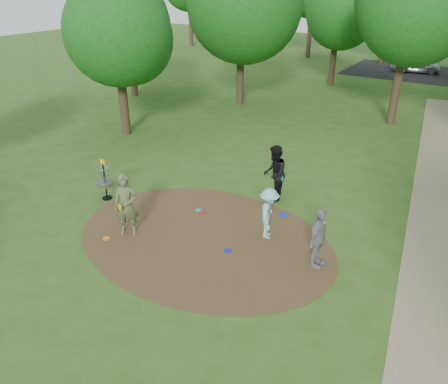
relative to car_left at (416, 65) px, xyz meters
The scene contains 15 objects.
ground 30.02m from the car_left, 90.54° to the right, with size 100.00×100.00×0.00m, color #2D5119.
dirt_clearing 30.02m from the car_left, 90.54° to the right, with size 8.40×8.40×0.02m, color #47301C.
footpath 28.70m from the car_left, 77.49° to the right, with size 2.00×40.00×0.01m, color #8C7A5B.
parking_lot 1.83m from the car_left, ahead, with size 14.00×8.00×0.01m, color black.
player_observer_with_disc 31.14m from the car_left, 94.47° to the right, with size 0.88×0.81×2.02m.
player_throwing_with_disc 28.88m from the car_left, 87.30° to the right, with size 1.14×1.22×1.65m.
player_walking_with_disc 26.50m from the car_left, 89.23° to the right, with size 1.09×1.21×2.05m.
player_waiting_with_disc 29.66m from the car_left, 83.82° to the right, with size 0.45×1.06×1.80m.
disc_ground_cyan 28.72m from the car_left, 92.85° to the right, with size 0.22×0.22×0.02m, color #1B94DB.
disc_ground_blue 30.23m from the car_left, 88.60° to the right, with size 0.22×0.22×0.02m, color #0B1CC7.
disc_ground_red 28.80m from the car_left, 92.42° to the right, with size 0.22×0.22×0.02m, color red.
car_left is the anchor object (origin of this frame).
disc_ground_orange 31.81m from the car_left, 95.02° to the right, with size 0.22×0.22×0.02m, color orange.
disc_golf_basket 30.10m from the car_left, 99.15° to the right, with size 0.63×0.63×1.54m.
tree_ring 20.44m from the car_left, 84.50° to the right, with size 36.84×45.74×9.68m.
Camera 1 is at (6.72, -9.33, 7.40)m, focal length 35.00 mm.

